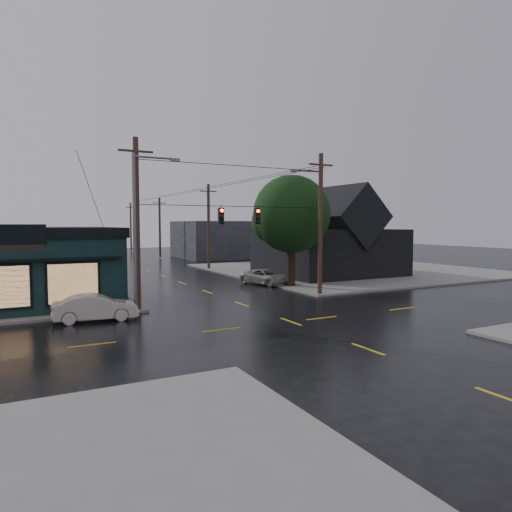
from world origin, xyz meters
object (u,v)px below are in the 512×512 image
corner_tree (291,214)px  utility_pole_nw (139,312)px  sedan_cream (96,308)px  suv_silver (266,277)px  utility_pole_ne (320,296)px

corner_tree → utility_pole_nw: corner_tree is taller
corner_tree → sedan_cream: bearing=-159.0°
sedan_cream → suv_silver: 17.41m
utility_pole_nw → sedan_cream: bearing=-150.2°
utility_pole_nw → suv_silver: 14.41m
utility_pole_nw → corner_tree: bearing=19.2°
utility_pole_nw → utility_pole_ne: size_ratio=1.00×
sedan_cream → suv_silver: (15.12, 8.64, -0.06)m
utility_pole_nw → suv_silver: utility_pole_nw is taller
utility_pole_nw → sedan_cream: 3.10m
utility_pole_ne → suv_silver: bearing=94.0°
utility_pole_ne → sedan_cream: 15.71m
utility_pole_ne → corner_tree: bearing=83.9°
utility_pole_nw → suv_silver: size_ratio=2.15×
suv_silver → sedan_cream: bearing=-168.6°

